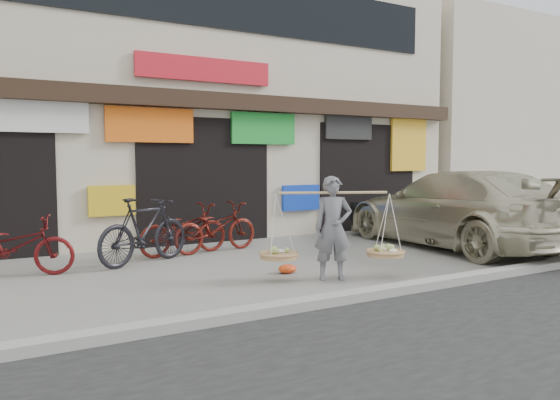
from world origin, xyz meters
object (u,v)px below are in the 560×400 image
street_vendor (333,233)px  bike_0 (14,246)px  bike_2 (184,230)px  suv (456,209)px  bike_1 (144,231)px  bike_3 (216,227)px

street_vendor → bike_0: street_vendor is taller
bike_2 → suv: size_ratio=0.33×
bike_1 → bike_3: (1.56, 0.51, -0.10)m
bike_0 → suv: suv is taller
bike_1 → street_vendor: bearing=-165.8°
bike_3 → suv: 4.94m
bike_0 → suv: (8.13, -1.45, 0.32)m
street_vendor → suv: suv is taller
bike_1 → bike_2: bearing=-84.3°
bike_0 → bike_3: bike_3 is taller
bike_3 → street_vendor: bearing=179.9°
bike_1 → bike_2: bike_1 is taller
street_vendor → suv: size_ratio=0.37×
bike_0 → bike_1: 2.05m
suv → street_vendor: bearing=21.3°
street_vendor → bike_3: 3.23m
bike_1 → bike_3: bike_1 is taller
bike_2 → street_vendor: bearing=-169.1°
bike_0 → bike_1: bearing=-72.0°
street_vendor → bike_1: 3.39m
street_vendor → bike_0: 4.92m
bike_2 → bike_0: bearing=90.2°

